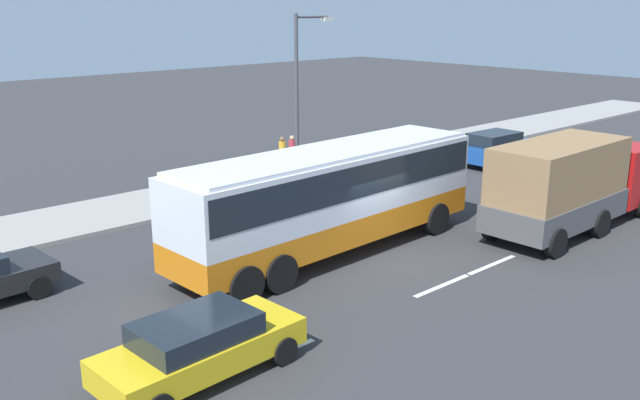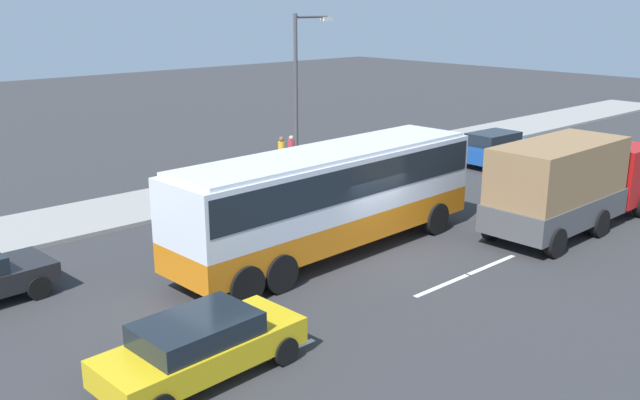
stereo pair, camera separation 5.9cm
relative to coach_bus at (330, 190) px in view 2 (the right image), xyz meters
name	(u,v)px [view 2 (the right image)]	position (x,y,z in m)	size (l,w,h in m)	color
ground_plane	(371,254)	(0.91, -0.94, -2.08)	(120.00, 120.00, 0.00)	#333335
sidewalk_curb	(206,193)	(0.91, 8.58, -2.00)	(80.00, 4.00, 0.15)	gray
lane_centreline	(469,274)	(1.81, -4.04, -2.07)	(41.53, 0.16, 0.01)	white
coach_bus	(330,190)	(0.00, 0.00, 0.00)	(11.22, 3.10, 3.34)	orange
cargo_truck	(572,182)	(7.87, -3.79, -0.36)	(8.07, 2.66, 3.23)	red
car_yellow_taxi	(201,345)	(-7.16, -3.72, -1.33)	(4.57, 2.07, 1.39)	gold
car_blue_saloon	(496,147)	(14.72, 3.83, -1.24)	(4.58, 2.02, 1.60)	#194799
pedestrian_near_curb	(291,150)	(5.96, 9.05, -0.98)	(0.32, 0.32, 1.64)	brown
pedestrian_at_crossing	(282,152)	(5.22, 8.85, -0.94)	(0.32, 0.32, 1.71)	#38334C
street_lamp	(300,88)	(4.59, 6.79, 2.19)	(2.05, 0.24, 7.11)	#47474C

